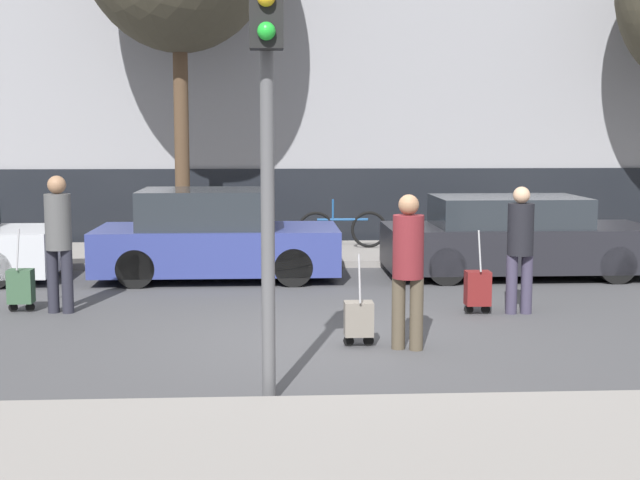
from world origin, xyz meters
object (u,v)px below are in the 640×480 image
(trolley_left, at_px, (21,286))
(pedestrian_right, at_px, (520,242))
(parked_car_2, at_px, (515,238))
(trolley_center, at_px, (359,319))
(pedestrian_left, at_px, (58,235))
(parked_car_1, at_px, (215,237))
(trolley_right, at_px, (478,288))
(parked_bicycle, at_px, (342,229))
(traffic_light, at_px, (267,88))
(pedestrian_center, at_px, (408,262))

(trolley_left, xyz_separation_m, pedestrian_right, (6.58, -0.49, 0.61))
(parked_car_2, relative_size, trolley_center, 4.20)
(trolley_center, xyz_separation_m, pedestrian_right, (2.29, 1.67, 0.64))
(parked_car_2, relative_size, pedestrian_left, 2.41)
(parked_car_1, bearing_deg, parked_car_2, -0.50)
(parked_car_2, xyz_separation_m, trolley_right, (-1.34, -3.05, -0.29))
(trolley_left, xyz_separation_m, trolley_right, (6.03, -0.49, -0.00))
(trolley_right, distance_m, parked_bicycle, 6.04)
(parked_car_2, xyz_separation_m, traffic_light, (-4.08, -6.83, 2.12))
(pedestrian_center, relative_size, pedestrian_right, 1.02)
(trolley_left, bearing_deg, parked_bicycle, 48.83)
(trolley_center, relative_size, parked_bicycle, 0.59)
(parked_car_2, height_order, pedestrian_right, pedestrian_right)
(trolley_center, bearing_deg, pedestrian_left, 151.25)
(pedestrian_center, relative_size, parked_bicycle, 0.97)
(parked_car_1, xyz_separation_m, trolley_left, (-2.42, -2.60, -0.33))
(pedestrian_right, bearing_deg, trolley_center, -143.35)
(trolley_center, bearing_deg, parked_car_1, 111.54)
(trolley_left, xyz_separation_m, parked_bicycle, (4.73, 5.41, 0.15))
(pedestrian_right, xyz_separation_m, trolley_right, (-0.55, 0.00, -0.61))
(pedestrian_left, distance_m, traffic_light, 5.28)
(trolley_left, bearing_deg, pedestrian_right, -4.27)
(parked_car_2, xyz_separation_m, pedestrian_right, (-0.79, -3.05, 0.32))
(trolley_left, height_order, trolley_center, trolley_left)
(pedestrian_center, relative_size, traffic_light, 0.44)
(pedestrian_left, distance_m, pedestrian_center, 4.83)
(parked_car_2, xyz_separation_m, parked_bicycle, (-2.64, 2.85, -0.14))
(trolley_center, bearing_deg, trolley_right, 43.94)
(pedestrian_right, relative_size, parked_bicycle, 0.95)
(pedestrian_left, xyz_separation_m, pedestrian_right, (6.04, -0.39, -0.09))
(pedestrian_left, height_order, parked_bicycle, pedestrian_left)
(parked_car_1, distance_m, pedestrian_right, 5.20)
(pedestrian_left, relative_size, trolley_left, 1.64)
(parked_car_2, bearing_deg, trolley_center, -123.12)
(trolley_right, bearing_deg, pedestrian_left, 175.96)
(pedestrian_center, height_order, parked_bicycle, pedestrian_center)
(trolley_left, relative_size, trolley_center, 1.07)
(traffic_light, bearing_deg, trolley_left, 127.66)
(trolley_left, relative_size, traffic_light, 0.29)
(pedestrian_left, xyz_separation_m, trolley_center, (3.76, -2.06, -0.73))
(parked_bicycle, bearing_deg, pedestrian_left, -127.25)
(pedestrian_left, height_order, trolley_right, pedestrian_left)
(trolley_right, relative_size, parked_bicycle, 0.63)
(parked_car_2, relative_size, pedestrian_center, 2.56)
(parked_car_2, height_order, parked_bicycle, parked_car_2)
(parked_car_1, xyz_separation_m, trolley_right, (3.62, -3.09, -0.33))
(parked_car_1, distance_m, parked_car_2, 4.96)
(parked_bicycle, bearing_deg, parked_car_1, -129.48)
(parked_bicycle, bearing_deg, parked_car_2, -47.20)
(pedestrian_left, relative_size, pedestrian_center, 1.06)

